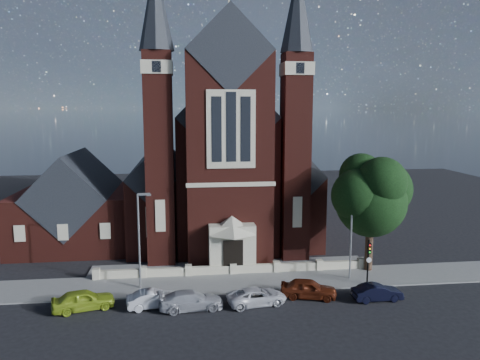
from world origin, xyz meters
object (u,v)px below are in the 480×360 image
Objects in this scene: car_white_suv at (257,296)px; car_silver_b at (191,300)px; parish_hall at (76,209)px; street_lamp_right at (352,229)px; car_navy at (377,292)px; car_dark_red at (308,289)px; traffic_signal at (369,256)px; car_lime_van at (83,300)px; street_tree at (373,197)px; street_lamp_left at (140,235)px; car_silver_a at (154,299)px; church at (219,163)px.

car_silver_b is at bearing 84.05° from car_white_suv.
parish_hall reaches higher than car_silver_b.
car_white_suv is at bearing -91.62° from car_silver_b.
street_lamp_right is 6.06m from car_navy.
car_dark_red is at bearing 75.21° from car_navy.
traffic_signal is 23.01m from car_lime_van.
street_tree is 20.71m from street_lamp_left.
parish_hall is at bearing 16.81° from car_silver_a.
street_lamp_right reaches higher than car_lime_van.
car_silver_b is at bearing 111.89° from car_dark_red.
street_tree is 25.77m from car_lime_van.
street_lamp_right is at bearing -88.04° from car_silver_a.
car_navy is (-2.02, -6.28, -6.31)m from street_tree.
car_silver_b is at bearing -112.19° from car_lime_van.
street_tree is at bearing 4.76° from street_lamp_left.
traffic_signal is at bearing -84.51° from car_white_suv.
parish_hall is 25.21m from car_white_suv.
church is 3.26× the size of street_tree.
car_navy is (22.42, -0.96, -0.12)m from car_lime_van.
car_silver_a reaches higher than car_navy.
church reaches higher than car_lime_van.
parish_hall is 27.77m from car_dark_red.
car_lime_van is 1.15× the size of car_navy.
car_silver_a is at bearing -163.98° from street_tree.
street_lamp_left is at bearing 36.91° from car_silver_b.
street_tree is 2.67× the size of traffic_signal.
church is 7.63× the size of car_white_suv.
street_lamp_left is 1.99× the size of car_silver_a.
church reaches higher than street_lamp_left.
car_lime_van reaches higher than car_silver_b.
car_dark_red reaches higher than car_navy.
parish_hall reaches higher than street_lamp_right.
street_tree reaches higher than car_silver_a.
street_lamp_left is at bearing 73.69° from car_navy.
street_lamp_right is at bearing -28.22° from parish_hall.
church is 4.31× the size of street_lamp_right.
church is 26.86m from car_navy.
street_lamp_right is at bearing 120.01° from traffic_signal.
parish_hall reaches higher than street_lamp_left.
car_silver_b is (12.12, -18.49, -3.31)m from parish_hall.
church is 4.31× the size of street_lamp_left.
car_dark_red is at bearing -76.49° from church.
parish_hall is 3.11× the size of car_navy.
car_dark_red is at bearing -99.05° from car_silver_a.
street_lamp_left is at bearing 175.24° from traffic_signal.
car_navy is at bearing -103.40° from car_silver_a.
car_silver_a is 17.24m from car_navy.
car_silver_a is at bearing 85.07° from car_navy.
church is at bearing 21.79° from car_navy.
street_lamp_left is 2.06× the size of car_navy.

